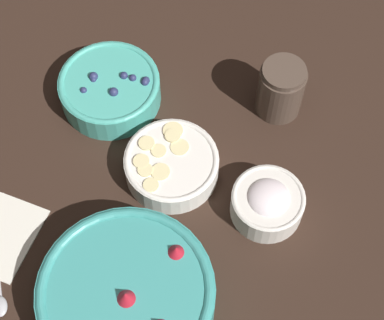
% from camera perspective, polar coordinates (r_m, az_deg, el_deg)
% --- Properties ---
extents(ground_plane, '(4.00, 4.00, 0.00)m').
position_cam_1_polar(ground_plane, '(1.06, -0.64, -0.79)').
color(ground_plane, black).
extents(bowl_strawberries, '(0.25, 0.25, 0.10)m').
position_cam_1_polar(bowl_strawberries, '(0.93, -5.78, -11.96)').
color(bowl_strawberries, teal).
rests_on(bowl_strawberries, ground_plane).
extents(bowl_blueberries, '(0.17, 0.17, 0.06)m').
position_cam_1_polar(bowl_blueberries, '(1.11, -7.31, 6.36)').
color(bowl_blueberries, '#47AD9E').
rests_on(bowl_blueberries, ground_plane).
extents(bowl_bananas, '(0.15, 0.15, 0.05)m').
position_cam_1_polar(bowl_bananas, '(1.03, -1.85, -0.38)').
color(bowl_bananas, white).
rests_on(bowl_bananas, ground_plane).
extents(bowl_cream, '(0.11, 0.11, 0.06)m').
position_cam_1_polar(bowl_cream, '(1.00, 6.73, -3.74)').
color(bowl_cream, silver).
rests_on(bowl_cream, ground_plane).
extents(jar_chocolate, '(0.08, 0.08, 0.10)m').
position_cam_1_polar(jar_chocolate, '(1.09, 7.87, 6.14)').
color(jar_chocolate, '#4C3D33').
rests_on(jar_chocolate, ground_plane).
extents(napkin, '(0.14, 0.11, 0.01)m').
position_cam_1_polar(napkin, '(1.04, -16.31, -6.54)').
color(napkin, silver).
rests_on(napkin, ground_plane).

